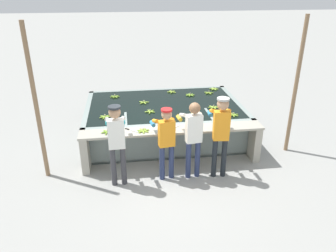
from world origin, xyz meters
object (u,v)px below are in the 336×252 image
worker_2 (193,133)px  banana_bunch_floating_3 (190,95)px  banana_bunch_floating_2 (150,112)px  banana_bunch_ledge_1 (108,132)px  banana_bunch_ledge_0 (143,131)px  worker_0 (116,138)px  knife_0 (130,130)px  support_post_left (36,105)px  banana_bunch_floating_6 (198,118)px  worker_1 (166,137)px  support_post_right (296,88)px  banana_bunch_floating_1 (172,92)px  knife_1 (174,128)px  banana_bunch_floating_0 (115,97)px  banana_bunch_floating_8 (105,117)px  worker_3 (221,129)px  banana_bunch_floating_4 (144,102)px  banana_bunch_floating_9 (209,93)px  banana_bunch_floating_10 (233,115)px  banana_bunch_floating_5 (214,89)px  banana_bunch_floating_7 (213,107)px

worker_2 → banana_bunch_floating_3: 2.74m
banana_bunch_floating_2 → banana_bunch_ledge_1: size_ratio=0.98×
banana_bunch_ledge_0 → worker_0: bearing=-135.0°
knife_0 → support_post_left: bearing=-175.5°
worker_2 → banana_bunch_floating_6: worker_2 is taller
worker_1 → support_post_right: bearing=14.7°
banana_bunch_floating_1 → knife_1: bearing=-97.3°
banana_bunch_floating_0 → banana_bunch_floating_8: 1.47m
worker_3 → banana_bunch_floating_4: 2.71m
banana_bunch_floating_0 → banana_bunch_ledge_0: bearing=-75.3°
worker_2 → banana_bunch_floating_0: bearing=119.4°
banana_bunch_floating_4 → banana_bunch_floating_0: bearing=142.4°
banana_bunch_floating_9 → banana_bunch_floating_10: bearing=-84.8°
banana_bunch_floating_5 → banana_bunch_floating_0: bearing=-174.1°
banana_bunch_floating_1 → support_post_right: support_post_right is taller
banana_bunch_floating_0 → banana_bunch_floating_3: (2.09, -0.15, 0.00)m
worker_1 → banana_bunch_floating_1: 3.07m
knife_1 → support_post_left: size_ratio=0.08×
banana_bunch_floating_1 → support_post_left: bearing=-139.9°
knife_1 → banana_bunch_floating_8: bearing=151.2°
worker_1 → banana_bunch_floating_1: (0.57, 3.02, -0.04)m
banana_bunch_floating_0 → banana_bunch_floating_6: (1.93, -1.84, 0.00)m
banana_bunch_floating_10 → support_post_right: support_post_right is taller
banana_bunch_floating_1 → banana_bunch_floating_9: size_ratio=1.00×
banana_bunch_floating_6 → knife_1: size_ratio=1.05×
worker_0 → support_post_left: support_post_left is taller
banana_bunch_floating_0 → banana_bunch_floating_5: size_ratio=1.00×
banana_bunch_floating_6 → worker_2: bearing=-108.3°
banana_bunch_floating_3 → banana_bunch_floating_10: same height
banana_bunch_floating_6 → banana_bunch_floating_9: same height
banana_bunch_floating_3 → banana_bunch_ledge_0: bearing=-123.6°
banana_bunch_floating_9 → knife_0: (-2.32, -2.22, -0.01)m
banana_bunch_floating_4 → banana_bunch_floating_8: size_ratio=0.99×
banana_bunch_floating_9 → banana_bunch_floating_10: size_ratio=0.99×
banana_bunch_floating_8 → banana_bunch_floating_9: 3.20m
banana_bunch_floating_4 → knife_0: bearing=-104.0°
worker_0 → worker_3: (2.09, 0.02, 0.04)m
banana_bunch_floating_8 → banana_bunch_ledge_0: size_ratio=0.99×
worker_3 → banana_bunch_floating_9: (0.49, 2.85, -0.18)m
banana_bunch_floating_1 → banana_bunch_ledge_0: bearing=-111.4°
banana_bunch_floating_5 → support_post_right: (1.24, -2.31, 0.70)m
banana_bunch_floating_5 → banana_bunch_floating_9: 0.41m
support_post_right → banana_bunch_floating_0: bearing=154.0°
banana_bunch_floating_5 → knife_0: size_ratio=0.96×
banana_bunch_floating_8 → knife_1: (1.52, -0.83, -0.01)m
banana_bunch_floating_2 → banana_bunch_floating_9: size_ratio=1.00×
banana_bunch_floating_10 → knife_1: 1.60m
banana_bunch_floating_1 → banana_bunch_floating_6: same height
banana_bunch_floating_9 → support_post_right: (1.48, -1.98, 0.70)m
worker_1 → banana_bunch_floating_7: bearing=49.0°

